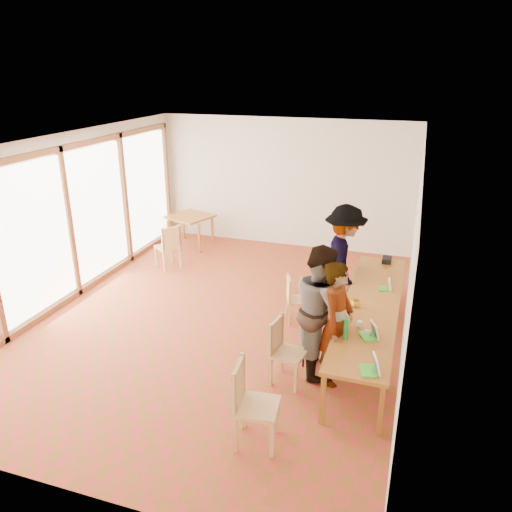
{
  "coord_description": "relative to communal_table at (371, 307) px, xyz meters",
  "views": [
    {
      "loc": [
        2.94,
        -7.13,
        4.1
      ],
      "look_at": [
        0.52,
        0.28,
        1.1
      ],
      "focal_mm": 35.0,
      "sensor_mm": 36.0,
      "label": 1
    }
  ],
  "objects": [
    {
      "name": "laptop_mid",
      "position": [
        0.09,
        -0.98,
        0.1
      ],
      "size": [
        0.29,
        0.3,
        0.21
      ],
      "rotation": [
        0.0,
        0.0,
        0.44
      ],
      "color": "#44D031",
      "rests_on": "communal_table"
    },
    {
      "name": "yellow_mug",
      "position": [
        -0.21,
        -0.16,
        0.1
      ],
      "size": [
        0.14,
        0.14,
        0.11
      ],
      "primitive_type": "imported",
      "rotation": [
        0.0,
        0.0,
        0.07
      ],
      "color": "gold",
      "rests_on": "communal_table"
    },
    {
      "name": "laptop_near",
      "position": [
        0.19,
        -1.79,
        0.11
      ],
      "size": [
        0.28,
        0.3,
        0.21
      ],
      "rotation": [
        0.0,
        0.0,
        0.29
      ],
      "color": "#44D031",
      "rests_on": "communal_table"
    },
    {
      "name": "laptop_far",
      "position": [
        0.18,
        0.6,
        0.1
      ],
      "size": [
        0.19,
        0.22,
        0.18
      ],
      "rotation": [
        0.0,
        0.0,
        0.04
      ],
      "color": "#44D031",
      "rests_on": "communal_table"
    },
    {
      "name": "person_near",
      "position": [
        -0.36,
        -0.98,
        0.17
      ],
      "size": [
        0.51,
        0.7,
        1.75
      ],
      "primitive_type": "imported",
      "rotation": [
        0.0,
        0.0,
        1.42
      ],
      "color": "gray",
      "rests_on": "ground"
    },
    {
      "name": "ground",
      "position": [
        -2.5,
        0.23,
        -0.7
      ],
      "size": [
        8.0,
        8.0,
        0.0
      ],
      "primitive_type": "plane",
      "color": "#AA3D29",
      "rests_on": "ground"
    },
    {
      "name": "black_pouch",
      "position": [
        0.08,
        1.81,
        0.09
      ],
      "size": [
        0.16,
        0.26,
        0.09
      ],
      "primitive_type": "cube",
      "color": "black",
      "rests_on": "communal_table"
    },
    {
      "name": "window_wall",
      "position": [
        -5.46,
        0.23,
        0.8
      ],
      "size": [
        0.1,
        8.0,
        3.0
      ],
      "primitive_type": "cube",
      "color": "white",
      "rests_on": "ground"
    },
    {
      "name": "wall_right",
      "position": [
        0.5,
        0.23,
        0.8
      ],
      "size": [
        0.1,
        8.0,
        3.0
      ],
      "primitive_type": "cube",
      "color": "beige",
      "rests_on": "ground"
    },
    {
      "name": "ceiling",
      "position": [
        -2.5,
        0.23,
        2.32
      ],
      "size": [
        6.0,
        8.0,
        0.04
      ],
      "primitive_type": "cube",
      "color": "white",
      "rests_on": "wall_back"
    },
    {
      "name": "clear_glass",
      "position": [
        -0.09,
        -0.76,
        0.09
      ],
      "size": [
        0.07,
        0.07,
        0.09
      ],
      "primitive_type": "cylinder",
      "color": "silver",
      "rests_on": "communal_table"
    },
    {
      "name": "wall_front",
      "position": [
        -2.5,
        -3.77,
        0.8
      ],
      "size": [
        6.0,
        0.1,
        3.0
      ],
      "primitive_type": "cube",
      "color": "beige",
      "rests_on": "ground"
    },
    {
      "name": "condiment_cup",
      "position": [
        0.04,
        -0.93,
        0.08
      ],
      "size": [
        0.08,
        0.08,
        0.06
      ],
      "primitive_type": "cylinder",
      "color": "white",
      "rests_on": "communal_table"
    },
    {
      "name": "chair_empty",
      "position": [
        -0.8,
        1.05,
        -0.13
      ],
      "size": [
        0.51,
        0.51,
        0.5
      ],
      "rotation": [
        0.0,
        0.0,
        0.18
      ],
      "color": "#E1BA70",
      "rests_on": "ground"
    },
    {
      "name": "chair_far",
      "position": [
        -1.32,
        0.5,
        -0.21
      ],
      "size": [
        0.49,
        0.49,
        0.43
      ],
      "rotation": [
        0.0,
        0.0,
        0.37
      ],
      "color": "#E1BA70",
      "rests_on": "ground"
    },
    {
      "name": "communal_table",
      "position": [
        0.0,
        0.0,
        0.0
      ],
      "size": [
        0.8,
        4.0,
        0.75
      ],
      "color": "#A36B24",
      "rests_on": "ground"
    },
    {
      "name": "chair_spare",
      "position": [
        -4.38,
        1.95,
        -0.11
      ],
      "size": [
        0.62,
        0.62,
        0.51
      ],
      "rotation": [
        0.0,
        0.0,
        2.52
      ],
      "color": "#E1BA70",
      "rests_on": "ground"
    },
    {
      "name": "pink_phone",
      "position": [
        -0.28,
        -0.21,
        0.05
      ],
      "size": [
        0.05,
        0.1,
        0.01
      ],
      "primitive_type": "cube",
      "color": "#EF3656",
      "rests_on": "communal_table"
    },
    {
      "name": "person_far",
      "position": [
        -0.61,
        1.16,
        0.26
      ],
      "size": [
        1.01,
        1.38,
        1.92
      ],
      "primitive_type": "imported",
      "rotation": [
        0.0,
        0.0,
        1.83
      ],
      "color": "gray",
      "rests_on": "ground"
    },
    {
      "name": "chair_near",
      "position": [
        -1.1,
        -2.5,
        -0.07
      ],
      "size": [
        0.53,
        0.53,
        0.55
      ],
      "rotation": [
        0.0,
        0.0,
        0.11
      ],
      "color": "#E1BA70",
      "rests_on": "ground"
    },
    {
      "name": "chair_mid",
      "position": [
        -1.05,
        -1.22,
        -0.14
      ],
      "size": [
        0.49,
        0.49,
        0.49
      ],
      "rotation": [
        0.0,
        0.0,
        -0.14
      ],
      "color": "#E1BA70",
      "rests_on": "ground"
    },
    {
      "name": "side_table",
      "position": [
        -4.59,
        3.43,
        -0.03
      ],
      "size": [
        0.9,
        0.9,
        0.75
      ],
      "rotation": [
        0.0,
        0.0,
        -0.34
      ],
      "color": "#A36B24",
      "rests_on": "ground"
    },
    {
      "name": "person_mid",
      "position": [
        -0.62,
        -0.79,
        0.24
      ],
      "size": [
        1.02,
        1.12,
        1.88
      ],
      "primitive_type": "imported",
      "rotation": [
        0.0,
        0.0,
        1.99
      ],
      "color": "gray",
      "rests_on": "ground"
    },
    {
      "name": "green_bottle",
      "position": [
        -0.22,
        -1.13,
        0.19
      ],
      "size": [
        0.07,
        0.07,
        0.28
      ],
      "primitive_type": "cylinder",
      "color": "#177C2E",
      "rests_on": "communal_table"
    },
    {
      "name": "wall_back",
      "position": [
        -2.5,
        4.23,
        0.8
      ],
      "size": [
        6.0,
        0.1,
        3.0
      ],
      "primitive_type": "cube",
      "color": "beige",
      "rests_on": "ground"
    }
  ]
}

